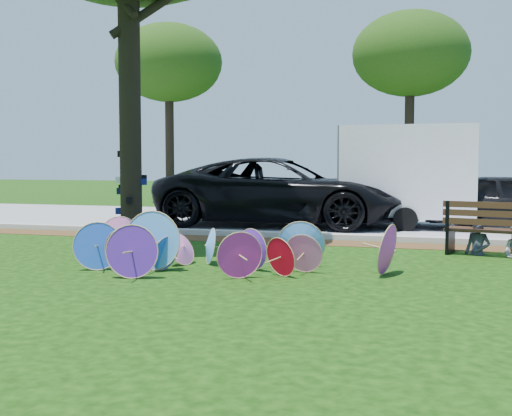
{
  "coord_description": "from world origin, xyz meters",
  "views": [
    {
      "loc": [
        3.74,
        -8.89,
        1.71
      ],
      "look_at": [
        0.5,
        2.0,
        0.9
      ],
      "focal_mm": 45.0,
      "sensor_mm": 36.0,
      "label": 1
    }
  ],
  "objects_px": {
    "parasol_pile": "(204,247)",
    "cargo_trailer": "(409,171)",
    "black_van": "(280,192)",
    "park_bench": "(498,229)",
    "person_left": "(478,220)"
  },
  "relations": [
    {
      "from": "black_van",
      "to": "cargo_trailer",
      "type": "xyz_separation_m",
      "value": [
        3.35,
        0.55,
        0.56
      ]
    },
    {
      "from": "parasol_pile",
      "to": "cargo_trailer",
      "type": "distance_m",
      "value": 8.37
    },
    {
      "from": "parasol_pile",
      "to": "cargo_trailer",
      "type": "bearing_deg",
      "value": 70.87
    },
    {
      "from": "black_van",
      "to": "person_left",
      "type": "height_order",
      "value": "black_van"
    },
    {
      "from": "park_bench",
      "to": "cargo_trailer",
      "type": "bearing_deg",
      "value": 123.69
    },
    {
      "from": "black_van",
      "to": "park_bench",
      "type": "distance_m",
      "value": 6.78
    },
    {
      "from": "cargo_trailer",
      "to": "park_bench",
      "type": "height_order",
      "value": "cargo_trailer"
    },
    {
      "from": "black_van",
      "to": "park_bench",
      "type": "relative_size",
      "value": 3.47
    },
    {
      "from": "black_van",
      "to": "cargo_trailer",
      "type": "height_order",
      "value": "cargo_trailer"
    },
    {
      "from": "black_van",
      "to": "park_bench",
      "type": "height_order",
      "value": "black_van"
    },
    {
      "from": "black_van",
      "to": "park_bench",
      "type": "xyz_separation_m",
      "value": [
        5.22,
        -4.3,
        -0.42
      ]
    },
    {
      "from": "cargo_trailer",
      "to": "person_left",
      "type": "height_order",
      "value": "cargo_trailer"
    },
    {
      "from": "black_van",
      "to": "park_bench",
      "type": "bearing_deg",
      "value": -131.94
    },
    {
      "from": "parasol_pile",
      "to": "cargo_trailer",
      "type": "relative_size",
      "value": 1.61
    },
    {
      "from": "parasol_pile",
      "to": "park_bench",
      "type": "bearing_deg",
      "value": 33.09
    }
  ]
}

